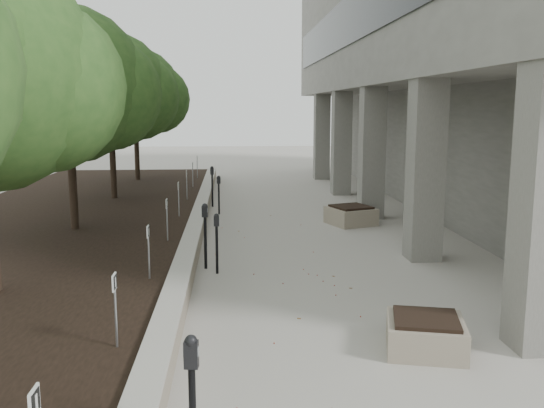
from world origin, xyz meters
name	(u,v)px	position (x,y,z in m)	size (l,w,h in m)	color
ground	(306,389)	(0.00, 0.00, 0.00)	(90.00, 90.00, 0.00)	#ADA89F
retaining_wall	(197,225)	(-1.82, 9.00, 0.25)	(0.39, 26.00, 0.50)	#A29580
planting_bed	(59,228)	(-5.50, 9.00, 0.20)	(7.00, 26.00, 0.40)	black
crabapple_tree_3	(69,119)	(-4.80, 8.00, 3.12)	(4.60, 4.00, 5.44)	#2A501E
crabapple_tree_4	(111,116)	(-4.80, 13.00, 3.12)	(4.60, 4.00, 5.44)	#2A501E
crabapple_tree_5	(135,114)	(-4.80, 18.00, 3.12)	(4.60, 4.00, 5.44)	#2A501E
parking_sign_2	(116,311)	(-2.35, 0.50, 0.88)	(0.04, 0.22, 0.96)	black
parking_sign_3	(149,252)	(-2.35, 3.50, 0.88)	(0.04, 0.22, 0.96)	black
parking_sign_4	(167,220)	(-2.35, 6.50, 0.88)	(0.04, 0.22, 0.96)	black
parking_sign_5	(179,199)	(-2.35, 9.50, 0.88)	(0.04, 0.22, 0.96)	black
parking_sign_6	(187,185)	(-2.35, 12.50, 0.88)	(0.04, 0.22, 0.96)	black
parking_sign_7	(193,175)	(-2.35, 15.50, 0.88)	(0.04, 0.22, 0.96)	black
parking_sign_8	(197,167)	(-2.35, 18.50, 0.88)	(0.04, 0.22, 0.96)	black
parking_meter_2	(217,244)	(-1.20, 5.11, 0.63)	(0.12, 0.09, 1.26)	black
parking_meter_3	(205,236)	(-1.45, 5.51, 0.71)	(0.14, 0.10, 1.41)	black
parking_meter_4	(219,195)	(-1.30, 11.92, 0.62)	(0.12, 0.09, 1.25)	black
parking_meter_5	(212,186)	(-1.55, 13.37, 0.70)	(0.14, 0.10, 1.41)	black
planter_front	(426,334)	(1.82, 1.02, 0.25)	(1.06, 1.06, 0.49)	#A29580
planter_back	(351,215)	(2.59, 10.02, 0.27)	(1.18, 1.18, 0.55)	#A29580
berry_scatter	(271,273)	(-0.10, 5.00, 0.01)	(3.30, 14.10, 0.02)	#99210B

